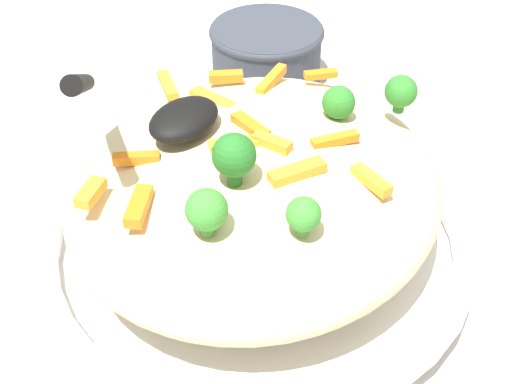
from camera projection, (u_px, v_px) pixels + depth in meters
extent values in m
plane|color=beige|center=(256.00, 260.00, 0.53)|extent=(2.40, 2.40, 0.00)
cylinder|color=silver|center=(256.00, 251.00, 0.52)|extent=(0.30, 0.30, 0.02)
torus|color=silver|center=(256.00, 234.00, 0.51)|extent=(0.32, 0.32, 0.02)
torus|color=black|center=(256.00, 231.00, 0.51)|extent=(0.32, 0.32, 0.00)
ellipsoid|color=beige|center=(256.00, 188.00, 0.48)|extent=(0.28, 0.26, 0.08)
cube|color=orange|center=(168.00, 85.00, 0.52)|extent=(0.03, 0.03, 0.01)
cube|color=orange|center=(321.00, 74.00, 0.53)|extent=(0.02, 0.02, 0.01)
cube|color=orange|center=(235.00, 144.00, 0.45)|extent=(0.03, 0.03, 0.01)
cube|color=orange|center=(335.00, 140.00, 0.45)|extent=(0.03, 0.03, 0.01)
cube|color=orange|center=(250.00, 126.00, 0.46)|extent=(0.02, 0.03, 0.01)
cube|color=orange|center=(139.00, 206.00, 0.41)|extent=(0.03, 0.02, 0.01)
cube|color=orange|center=(226.00, 77.00, 0.53)|extent=(0.02, 0.03, 0.01)
cube|color=orange|center=(136.00, 158.00, 0.44)|extent=(0.02, 0.03, 0.01)
cube|color=orange|center=(271.00, 144.00, 0.45)|extent=(0.01, 0.03, 0.01)
cube|color=orange|center=(213.00, 99.00, 0.50)|extent=(0.01, 0.04, 0.01)
cube|color=orange|center=(297.00, 172.00, 0.43)|extent=(0.04, 0.03, 0.01)
cube|color=orange|center=(91.00, 193.00, 0.42)|extent=(0.03, 0.02, 0.01)
cube|color=orange|center=(271.00, 80.00, 0.52)|extent=(0.04, 0.01, 0.01)
cube|color=orange|center=(371.00, 180.00, 0.43)|extent=(0.02, 0.03, 0.01)
cylinder|color=#205B1C|center=(235.00, 175.00, 0.42)|extent=(0.01, 0.01, 0.01)
sphere|color=#236B23|center=(234.00, 155.00, 0.41)|extent=(0.03, 0.03, 0.03)
cylinder|color=#377928|center=(208.00, 227.00, 0.39)|extent=(0.01, 0.01, 0.01)
sphere|color=#3D8E33|center=(207.00, 210.00, 0.38)|extent=(0.03, 0.03, 0.03)
cylinder|color=#377928|center=(303.00, 228.00, 0.39)|extent=(0.01, 0.01, 0.01)
sphere|color=#3D8E33|center=(304.00, 214.00, 0.39)|extent=(0.02, 0.02, 0.02)
cylinder|color=#296820|center=(399.00, 106.00, 0.49)|extent=(0.01, 0.01, 0.01)
sphere|color=#2D7A28|center=(401.00, 91.00, 0.48)|extent=(0.02, 0.02, 0.02)
cylinder|color=#296820|center=(337.00, 116.00, 0.48)|extent=(0.01, 0.01, 0.01)
sphere|color=#2D7A28|center=(339.00, 102.00, 0.48)|extent=(0.02, 0.02, 0.02)
ellipsoid|color=black|center=(184.00, 119.00, 0.46)|extent=(0.06, 0.04, 0.02)
cylinder|color=black|center=(80.00, 84.00, 0.42)|extent=(0.10, 0.10, 0.08)
cylinder|color=#333842|center=(266.00, 54.00, 0.72)|extent=(0.12, 0.12, 0.06)
torus|color=#333842|center=(267.00, 31.00, 0.70)|extent=(0.12, 0.12, 0.01)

